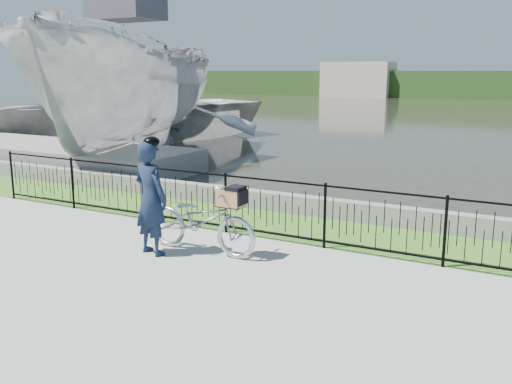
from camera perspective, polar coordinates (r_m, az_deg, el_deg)
The scene contains 11 objects.
ground at distance 9.07m, azimuth -3.02°, elevation -7.36°, with size 120.00×120.00×0.00m, color gray.
grass_strip at distance 11.25m, azimuth 4.03°, elevation -3.48°, with size 60.00×2.00×0.01m, color #3E6C21.
water at distance 40.61m, azimuth 22.70°, elevation 6.87°, with size 120.00×120.00×0.00m, color #28271E.
quay_wall at distance 12.09m, azimuth 6.06°, elevation -1.47°, with size 60.00×0.30×0.40m, color slate.
fence at distance 10.24m, azimuth 1.70°, elevation -1.72°, with size 14.00×0.06×1.15m, color black, non-canonical shape.
far_building_left at distance 69.03m, azimuth 10.17°, elevation 11.02°, with size 8.00×4.00×4.00m, color #B6A892.
dock at distance 19.53m, azimuth -19.61°, elevation 3.51°, with size 10.00×3.00×0.70m, color slate.
bicycle_rig at distance 9.61m, azimuth -5.46°, elevation -2.78°, with size 2.10×0.73×1.22m.
cyclist at distance 9.54m, azimuth -10.49°, elevation -0.50°, with size 0.77×0.59×1.97m.
boat_near at distance 19.82m, azimuth -12.53°, elevation 9.67°, with size 7.64×12.20×6.22m.
boat_far at distance 25.89m, azimuth -13.18°, elevation 7.90°, with size 13.35×14.99×2.56m.
Camera 1 is at (4.56, -7.24, 3.01)m, focal length 40.00 mm.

